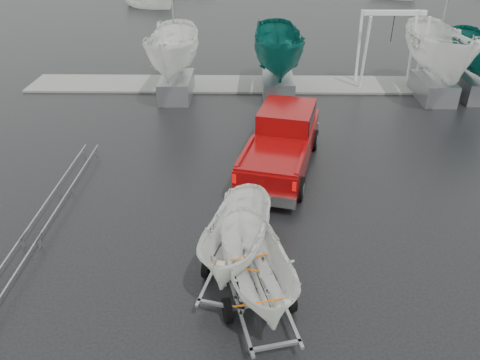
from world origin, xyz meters
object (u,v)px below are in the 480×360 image
pickup_truck (283,139)px  trailer_hitched (238,201)px  trailer_parked (259,230)px  boat_hoist (391,38)px

pickup_truck → trailer_hitched: 6.83m
trailer_parked → boat_hoist: 18.91m
trailer_hitched → trailer_parked: 1.30m
trailer_hitched → pickup_truck: bearing=90.0°
pickup_truck → boat_hoist: bearing=70.1°
trailer_parked → boat_hoist: size_ratio=1.08×
trailer_parked → boat_hoist: trailer_parked is taller
pickup_truck → trailer_hitched: (-1.59, -6.51, 1.33)m
trailer_parked → pickup_truck: bearing=68.5°
pickup_truck → trailer_hitched: trailer_hitched is taller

